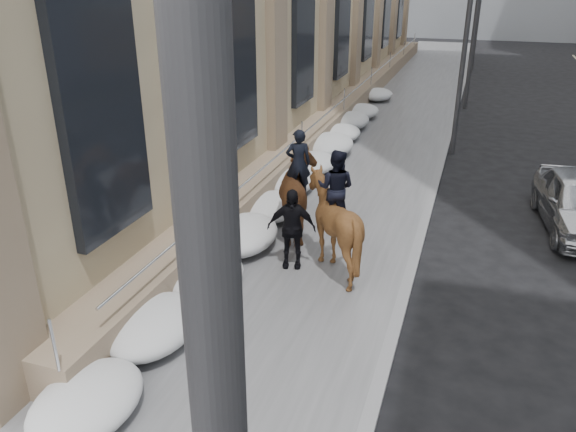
# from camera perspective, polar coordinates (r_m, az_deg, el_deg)

# --- Properties ---
(ground) EXTENTS (140.00, 140.00, 0.00)m
(ground) POSITION_cam_1_polar(r_m,az_deg,el_deg) (10.26, -6.05, -14.61)
(ground) COLOR black
(ground) RESTS_ON ground
(sidewalk) EXTENTS (5.00, 80.00, 0.12)m
(sidewalk) POSITION_cam_1_polar(r_m,az_deg,el_deg) (18.69, 6.65, 3.89)
(sidewalk) COLOR #505052
(sidewalk) RESTS_ON ground
(curb) EXTENTS (0.24, 80.00, 0.12)m
(curb) POSITION_cam_1_polar(r_m,az_deg,el_deg) (18.37, 14.65, 2.91)
(curb) COLOR slate
(curb) RESTS_ON ground
(streetlight_mid) EXTENTS (1.71, 0.24, 8.00)m
(streetlight_mid) POSITION_cam_1_polar(r_m,az_deg,el_deg) (21.33, 17.30, 17.96)
(streetlight_mid) COLOR #2D2D30
(streetlight_mid) RESTS_ON ground
(streetlight_far) EXTENTS (1.71, 0.24, 8.00)m
(streetlight_far) POSITION_cam_1_polar(r_m,az_deg,el_deg) (41.29, 18.72, 20.08)
(streetlight_far) COLOR #2D2D30
(streetlight_far) RESTS_ON ground
(traffic_signal) EXTENTS (4.10, 0.22, 6.00)m
(traffic_signal) POSITION_cam_1_polar(r_m,az_deg,el_deg) (29.38, 16.59, 18.20)
(traffic_signal) COLOR #2D2D30
(traffic_signal) RESTS_ON ground
(snow_bank) EXTENTS (1.70, 18.10, 0.76)m
(snow_bank) POSITION_cam_1_polar(r_m,az_deg,el_deg) (17.17, 0.69, 3.70)
(snow_bank) COLOR silver
(snow_bank) RESTS_ON sidewalk
(mounted_horse_left) EXTENTS (2.04, 2.69, 2.70)m
(mounted_horse_left) POSITION_cam_1_polar(r_m,az_deg,el_deg) (13.99, 1.41, 2.20)
(mounted_horse_left) COLOR #4D2C17
(mounted_horse_left) RESTS_ON sidewalk
(mounted_horse_right) EXTENTS (1.80, 2.01, 2.73)m
(mounted_horse_right) POSITION_cam_1_polar(r_m,az_deg,el_deg) (12.40, 4.60, -0.41)
(mounted_horse_right) COLOR #472B14
(mounted_horse_right) RESTS_ON sidewalk
(pedestrian) EXTENTS (1.17, 0.70, 1.86)m
(pedestrian) POSITION_cam_1_polar(r_m,az_deg,el_deg) (12.53, 0.34, -1.26)
(pedestrian) COLOR black
(pedestrian) RESTS_ON sidewalk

